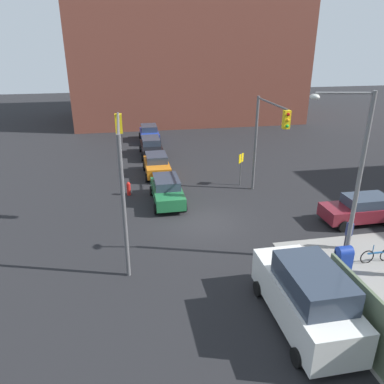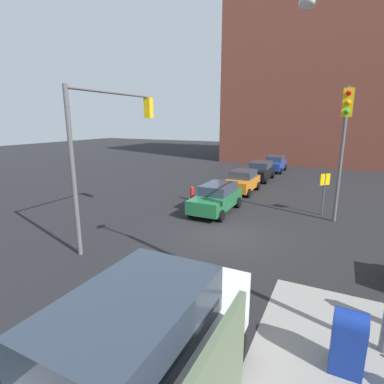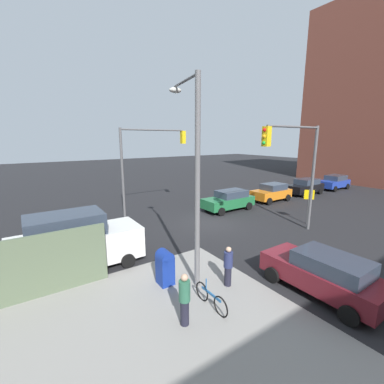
{
  "view_description": "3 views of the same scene",
  "coord_description": "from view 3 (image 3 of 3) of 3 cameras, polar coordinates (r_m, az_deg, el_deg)",
  "views": [
    {
      "loc": [
        19.05,
        -4.32,
        9.94
      ],
      "look_at": [
        1.0,
        -0.93,
        2.39
      ],
      "focal_mm": 35.0,
      "sensor_mm": 36.0,
      "label": 1
    },
    {
      "loc": [
        12.47,
        4.45,
        5.23
      ],
      "look_at": [
        -0.86,
        -2.16,
        1.67
      ],
      "focal_mm": 28.0,
      "sensor_mm": 36.0,
      "label": 2
    },
    {
      "loc": [
        10.56,
        13.39,
        5.74
      ],
      "look_at": [
        0.25,
        -1.89,
        1.9
      ],
      "focal_mm": 24.0,
      "sensor_mm": 36.0,
      "label": 3
    }
  ],
  "objects": [
    {
      "name": "hatchback_green",
      "position": [
        21.11,
        8.21,
        -1.76
      ],
      "size": [
        4.33,
        2.02,
        1.62
      ],
      "color": "#1E6638",
      "rests_on": "ground"
    },
    {
      "name": "coupe_blue",
      "position": [
        33.84,
        29.04,
        1.96
      ],
      "size": [
        4.02,
        2.02,
        1.62
      ],
      "color": "#1E389E",
      "rests_on": "ground"
    },
    {
      "name": "coupe_orange",
      "position": [
        25.1,
        17.28,
        -0.03
      ],
      "size": [
        3.86,
        2.02,
        1.62
      ],
      "color": "orange",
      "rests_on": "ground"
    },
    {
      "name": "coupe_maroon",
      "position": [
        11.13,
        27.21,
        -15.72
      ],
      "size": [
        2.02,
        4.35,
        1.62
      ],
      "color": "maroon",
      "rests_on": "ground"
    },
    {
      "name": "mailbox_blue",
      "position": [
        10.68,
        -6.01,
        -16.07
      ],
      "size": [
        0.56,
        0.64,
        1.43
      ],
      "color": "navy",
      "rests_on": "ground"
    },
    {
      "name": "traffic_signal_se_corner",
      "position": [
        19.69,
        -9.59,
        8.38
      ],
      "size": [
        5.49,
        0.36,
        6.5
      ],
      "color": "#59595B",
      "rests_on": "ground"
    },
    {
      "name": "bicycle_leaning_on_fence",
      "position": [
        9.59,
        4.21,
        -22.48
      ],
      "size": [
        0.05,
        1.75,
        0.97
      ],
      "color": "black",
      "rests_on": "ground"
    },
    {
      "name": "street_lamp_corner",
      "position": [
        9.69,
        0.36,
        5.61
      ],
      "size": [
        0.86,
        2.63,
        8.0
      ],
      "color": "slate",
      "rests_on": "ground"
    },
    {
      "name": "pedestrian_crossing",
      "position": [
        10.57,
        8.03,
        -15.91
      ],
      "size": [
        0.36,
        0.36,
        1.64
      ],
      "rotation": [
        0.0,
        0.0,
        5.35
      ],
      "color": "navy",
      "rests_on": "ground"
    },
    {
      "name": "traffic_signal_nw_corner",
      "position": [
        15.98,
        22.2,
        6.79
      ],
      "size": [
        4.87,
        0.36,
        6.5
      ],
      "color": "#59595B",
      "rests_on": "ground"
    },
    {
      "name": "coupe_black",
      "position": [
        29.39,
        23.86,
        1.16
      ],
      "size": [
        4.32,
        2.02,
        1.62
      ],
      "color": "black",
      "rests_on": "ground"
    },
    {
      "name": "warning_sign_two_way",
      "position": [
        19.04,
        24.5,
        -1.75
      ],
      "size": [
        0.48,
        0.48,
        2.4
      ],
      "color": "#4C4C4C",
      "rests_on": "ground"
    },
    {
      "name": "fire_hydrant",
      "position": [
        24.06,
        7.32,
        -0.94
      ],
      "size": [
        0.26,
        0.26,
        0.94
      ],
      "color": "red",
      "rests_on": "ground"
    },
    {
      "name": "van_white_delivery",
      "position": [
        12.53,
        -24.45,
        -10.2
      ],
      "size": [
        5.4,
        2.32,
        2.62
      ],
      "color": "white",
      "rests_on": "ground"
    },
    {
      "name": "pedestrian_waiting",
      "position": [
        8.57,
        -1.67,
        -22.61
      ],
      "size": [
        0.36,
        0.36,
        1.73
      ],
      "rotation": [
        0.0,
        0.0,
        0.28
      ],
      "color": "#2D664C",
      "rests_on": "ground"
    },
    {
      "name": "ground_plane",
      "position": [
        17.99,
        4.07,
        -6.87
      ],
      "size": [
        120.0,
        120.0,
        0.0
      ],
      "primitive_type": "plane",
      "color": "black"
    }
  ]
}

